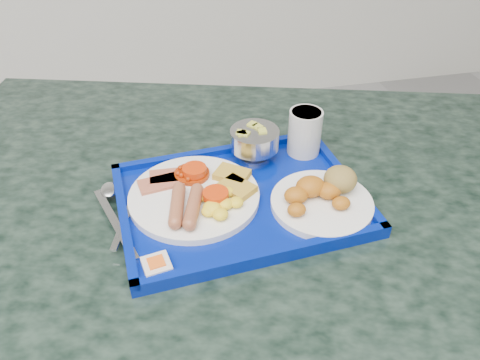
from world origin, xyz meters
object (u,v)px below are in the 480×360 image
(main_plate, at_px, (197,195))
(juice_cup, at_px, (305,131))
(fruit_bowl, at_px, (254,140))
(bread_plate, at_px, (323,195))
(tray, at_px, (240,200))
(table, at_px, (249,279))

(main_plate, height_order, juice_cup, juice_cup)
(main_plate, bearing_deg, fruit_bowl, 39.23)
(main_plate, distance_m, bread_plate, 0.22)
(bread_plate, bearing_deg, juice_cup, 83.63)
(tray, bearing_deg, fruit_bowl, 65.09)
(table, relative_size, main_plate, 6.76)
(main_plate, xyz_separation_m, fruit_bowl, (0.13, 0.10, 0.03))
(bread_plate, distance_m, juice_cup, 0.16)
(table, distance_m, tray, 0.22)
(bread_plate, bearing_deg, table, 156.17)
(juice_cup, bearing_deg, fruit_bowl, -179.53)
(main_plate, bearing_deg, table, -2.79)
(tray, height_order, bread_plate, bread_plate)
(table, distance_m, bread_plate, 0.28)
(juice_cup, bearing_deg, main_plate, -155.45)
(bread_plate, bearing_deg, tray, 161.87)
(table, xyz_separation_m, juice_cup, (0.13, 0.11, 0.28))
(tray, relative_size, juice_cup, 4.87)
(main_plate, height_order, bread_plate, bread_plate)
(juice_cup, bearing_deg, tray, -143.31)
(tray, distance_m, fruit_bowl, 0.13)
(table, distance_m, fruit_bowl, 0.29)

